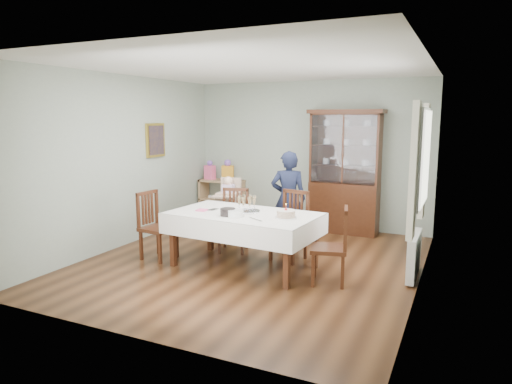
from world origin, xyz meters
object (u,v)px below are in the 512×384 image
Objects in this scene: chair_far_right at (289,240)px; woman at (288,199)px; chair_far_left at (234,233)px; dining_table at (244,240)px; china_cabinet at (345,170)px; chair_end_left at (158,239)px; birthday_cake at (286,214)px; champagne_tray at (247,207)px; gift_bag_pink at (210,171)px; sideboard at (222,199)px; chair_end_right at (330,261)px; high_chair at (229,216)px; gift_bag_orange at (228,171)px.

chair_far_right is 0.86m from woman.
chair_far_right is (0.93, -0.05, 0.01)m from chair_far_left.
dining_table is 2.71m from china_cabinet.
birthday_cake is at bearing -80.35° from chair_end_left.
champagne_tray is 0.94× the size of gift_bag_pink.
woman is at bearing -33.56° from sideboard.
gift_bag_pink is (-3.24, 2.60, 0.68)m from chair_end_right.
chair_far_right is 1.91m from chair_end_left.
birthday_cake reaches higher than sideboard.
woman is (1.48, 1.42, 0.47)m from chair_end_left.
high_chair is 1.65m from gift_bag_orange.
dining_table is at bearing -117.11° from chair_far_right.
high_chair is at bearing -56.96° from sideboard.
dining_table is at bearing -67.48° from chair_far_left.
woman is 1.42× the size of high_chair.
chair_end_left is 0.91× the size of high_chair.
birthday_cake is (0.64, -0.05, 0.43)m from dining_table.
high_chair is at bearing -134.58° from chair_end_right.
woman reaches higher than sideboard.
high_chair is (-2.09, 1.24, 0.14)m from chair_end_right.
chair_far_left is at bearing 127.63° from dining_table.
birthday_cake is (0.19, -0.63, 0.52)m from chair_far_right.
champagne_tray is at bearing -120.54° from chair_far_right.
champagne_tray is at bearing 168.11° from birthday_cake.
birthday_cake is at bearing -92.85° from china_cabinet.
sideboard is 0.92× the size of chair_end_left.
champagne_tray reaches higher than dining_table.
gift_bag_orange reaches higher than birthday_cake.
chair_far_left is at bearing 24.37° from woman.
dining_table is 2.19× the size of chair_far_left.
chair_far_right is 0.92× the size of high_chair.
sideboard is 2.33m from woman.
woman is at bearing 122.78° from chair_far_right.
chair_far_left is 2.28× the size of gift_bag_orange.
gift_bag_orange is (-2.35, 0.00, -0.14)m from china_cabinet.
champagne_tray reaches higher than chair_end_right.
chair_end_right is (0.49, -2.60, -0.84)m from china_cabinet.
birthday_cake is at bearing -4.58° from dining_table.
chair_far_left is 1.41m from birthday_cake.
champagne_tray is 1.30× the size of birthday_cake.
sideboard reaches higher than dining_table.
birthday_cake is at bearing -62.64° from chair_far_right.
sideboard is 0.83× the size of high_chair.
gift_bag_pink is (-1.51, 1.86, 0.69)m from chair_far_left.
woman is at bearing 27.64° from chair_far_left.
china_cabinet is 3.48m from chair_end_left.
gift_bag_orange is (-1.59, 2.49, 0.60)m from dining_table.
chair_end_left reaches higher than dining_table.
champagne_tray is at bearing 81.37° from dining_table.
champagne_tray is at bearing -50.24° from gift_bag_pink.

